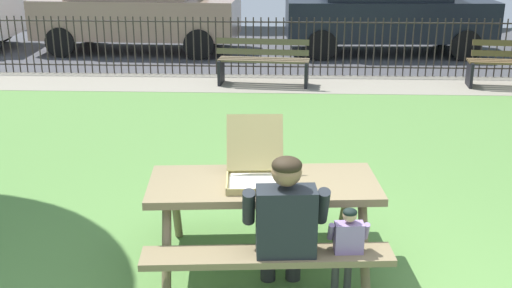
{
  "coord_description": "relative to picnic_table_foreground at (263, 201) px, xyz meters",
  "views": [
    {
      "loc": [
        -0.21,
        -3.8,
        2.67
      ],
      "look_at": [
        -0.45,
        1.73,
        0.75
      ],
      "focal_mm": 44.29,
      "sensor_mm": 36.0,
      "label": 1
    }
  ],
  "objects": [
    {
      "name": "adult_at_table",
      "position": [
        0.17,
        -0.49,
        0.06
      ],
      "size": [
        0.62,
        0.61,
        1.19
      ],
      "color": "#282828",
      "rests_on": "ground"
    },
    {
      "name": "ground",
      "position": [
        0.35,
        1.19,
        -0.61
      ],
      "size": [
        28.0,
        11.93,
        0.02
      ],
      "primitive_type": "cube",
      "color": "#578540"
    },
    {
      "name": "cobblestone_walkway",
      "position": [
        0.35,
        6.45,
        -0.6
      ],
      "size": [
        28.0,
        1.4,
        0.01
      ],
      "primitive_type": "cube",
      "color": "gray"
    },
    {
      "name": "pizza_box_open",
      "position": [
        -0.07,
        0.03,
        0.29
      ],
      "size": [
        0.49,
        0.58,
        0.47
      ],
      "color": "tan",
      "rests_on": "picnic_table_foreground"
    },
    {
      "name": "park_bench_center",
      "position": [
        -0.21,
        6.31,
        -0.18
      ],
      "size": [
        1.63,
        0.6,
        0.85
      ],
      "color": "brown",
      "rests_on": "ground"
    },
    {
      "name": "picnic_table_foreground",
      "position": [
        0.0,
        0.0,
        0.0
      ],
      "size": [
        1.91,
        1.62,
        0.79
      ],
      "color": "#7B6A4B",
      "rests_on": "ground"
    },
    {
      "name": "child_at_table",
      "position": [
        0.62,
        -0.49,
        -0.1
      ],
      "size": [
        0.3,
        0.3,
        0.8
      ],
      "color": "#494949",
      "rests_on": "ground"
    },
    {
      "name": "street_asphalt",
      "position": [
        0.35,
        10.22,
        -0.6
      ],
      "size": [
        28.0,
        6.13,
        0.01
      ],
      "primitive_type": "cube",
      "color": "#424247"
    },
    {
      "name": "parked_car_center",
      "position": [
        -3.12,
        9.48,
        0.41
      ],
      "size": [
        4.47,
        2.07,
        1.94
      ],
      "color": "#A07F6D",
      "rests_on": "ground"
    },
    {
      "name": "iron_fence_streetside",
      "position": [
        0.35,
        7.15,
        -0.05
      ],
      "size": [
        18.54,
        0.03,
        1.08
      ],
      "color": "#2D2823",
      "rests_on": "ground"
    },
    {
      "name": "parked_car_right",
      "position": [
        2.38,
        9.47,
        0.41
      ],
      "size": [
        4.46,
        2.04,
        1.94
      ],
      "color": "black",
      "rests_on": "ground"
    }
  ]
}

